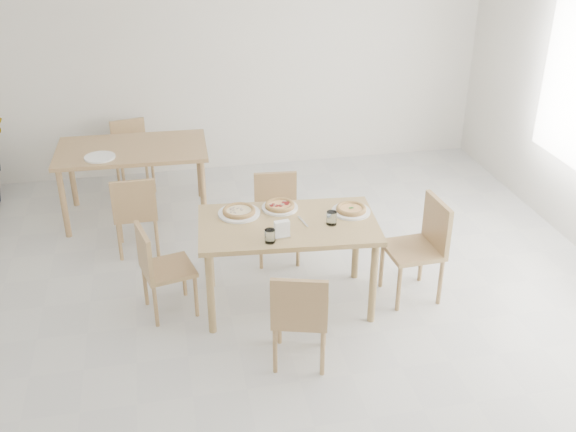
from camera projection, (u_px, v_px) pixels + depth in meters
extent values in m
plane|color=beige|center=(288.00, 344.00, 5.11)|extent=(7.00, 7.00, 0.00)
plane|color=silver|center=(225.00, 51.00, 7.52)|extent=(6.00, 0.00, 6.00)
cube|color=#A48454|center=(288.00, 225.00, 5.27)|extent=(1.46, 0.91, 0.04)
cylinder|color=#A48454|center=(211.00, 293.00, 5.09)|extent=(0.06, 0.06, 0.71)
cylinder|color=#A48454|center=(373.00, 283.00, 5.22)|extent=(0.06, 0.06, 0.71)
cylinder|color=#A48454|center=(210.00, 250.00, 5.66)|extent=(0.06, 0.06, 0.71)
cylinder|color=#A48454|center=(356.00, 242.00, 5.79)|extent=(0.06, 0.06, 0.71)
cube|color=tan|center=(301.00, 313.00, 4.78)|extent=(0.48, 0.48, 0.04)
cube|color=tan|center=(299.00, 304.00, 4.53)|extent=(0.39, 0.14, 0.37)
cylinder|color=tan|center=(324.00, 324.00, 5.01)|extent=(0.03, 0.03, 0.38)
cylinder|color=tan|center=(279.00, 322.00, 5.04)|extent=(0.03, 0.03, 0.38)
cylinder|color=tan|center=(323.00, 353.00, 4.72)|extent=(0.03, 0.03, 0.38)
cylinder|color=tan|center=(275.00, 350.00, 4.74)|extent=(0.03, 0.03, 0.38)
cube|color=tan|center=(278.00, 220.00, 6.06)|extent=(0.42, 0.42, 0.04)
cube|color=tan|center=(275.00, 191.00, 6.12)|extent=(0.39, 0.07, 0.37)
cylinder|color=tan|center=(261.00, 250.00, 5.99)|extent=(0.03, 0.03, 0.38)
cylinder|color=tan|center=(298.00, 248.00, 6.03)|extent=(0.03, 0.03, 0.38)
cylinder|color=tan|center=(258.00, 232.00, 6.29)|extent=(0.03, 0.03, 0.38)
cylinder|color=tan|center=(293.00, 230.00, 6.32)|extent=(0.03, 0.03, 0.38)
cube|color=tan|center=(168.00, 269.00, 5.33)|extent=(0.46, 0.46, 0.04)
cube|color=tan|center=(144.00, 252.00, 5.17)|extent=(0.12, 0.38, 0.36)
cylinder|color=tan|center=(196.00, 296.00, 5.35)|extent=(0.03, 0.03, 0.37)
cylinder|color=tan|center=(184.00, 276.00, 5.61)|extent=(0.03, 0.03, 0.37)
cylinder|color=tan|center=(156.00, 306.00, 5.23)|extent=(0.03, 0.03, 0.37)
cylinder|color=tan|center=(145.00, 285.00, 5.49)|extent=(0.03, 0.03, 0.37)
cube|color=tan|center=(413.00, 250.00, 5.50)|extent=(0.45, 0.45, 0.04)
cube|color=tan|center=(437.00, 223.00, 5.44)|extent=(0.07, 0.43, 0.41)
cylinder|color=tan|center=(382.00, 265.00, 5.72)|extent=(0.04, 0.04, 0.42)
cylinder|color=tan|center=(399.00, 288.00, 5.41)|extent=(0.04, 0.04, 0.42)
cylinder|color=tan|center=(421.00, 260.00, 5.81)|extent=(0.04, 0.04, 0.42)
cylinder|color=tan|center=(440.00, 282.00, 5.49)|extent=(0.04, 0.04, 0.42)
cylinder|color=white|center=(351.00, 211.00, 5.41)|extent=(0.31, 0.31, 0.02)
cylinder|color=white|center=(239.00, 213.00, 5.38)|extent=(0.34, 0.34, 0.02)
cylinder|color=white|center=(280.00, 208.00, 5.47)|extent=(0.29, 0.29, 0.02)
cylinder|color=tan|center=(351.00, 210.00, 5.40)|extent=(0.32, 0.32, 0.01)
torus|color=tan|center=(351.00, 208.00, 5.40)|extent=(0.32, 0.32, 0.03)
cylinder|color=#C36322|center=(351.00, 209.00, 5.40)|extent=(0.24, 0.24, 0.01)
ellipsoid|color=#17651F|center=(351.00, 208.00, 5.40)|extent=(0.04, 0.02, 0.01)
cylinder|color=tan|center=(239.00, 212.00, 5.37)|extent=(0.27, 0.27, 0.01)
torus|color=tan|center=(239.00, 210.00, 5.37)|extent=(0.27, 0.27, 0.03)
cylinder|color=beige|center=(239.00, 211.00, 5.37)|extent=(0.21, 0.21, 0.01)
cylinder|color=tan|center=(280.00, 206.00, 5.46)|extent=(0.30, 0.30, 0.01)
torus|color=tan|center=(280.00, 205.00, 5.46)|extent=(0.31, 0.31, 0.03)
cylinder|color=#C36322|center=(280.00, 205.00, 5.46)|extent=(0.23, 0.23, 0.01)
cylinder|color=white|center=(332.00, 218.00, 5.21)|extent=(0.08, 0.08, 0.11)
cylinder|color=white|center=(270.00, 236.00, 4.96)|extent=(0.08, 0.08, 0.10)
cube|color=silver|center=(282.00, 237.00, 5.04)|extent=(0.13, 0.08, 0.01)
cube|color=white|center=(282.00, 229.00, 5.01)|extent=(0.12, 0.06, 0.12)
cube|color=silver|center=(303.00, 222.00, 5.27)|extent=(0.05, 0.20, 0.01)
cube|color=silver|center=(279.00, 233.00, 5.10)|extent=(0.04, 0.18, 0.01)
cube|color=tan|center=(132.00, 149.00, 6.68)|extent=(1.50, 0.89, 0.04)
cylinder|color=tan|center=(64.00, 204.00, 6.44)|extent=(0.06, 0.06, 0.71)
cylinder|color=tan|center=(203.00, 194.00, 6.65)|extent=(0.06, 0.06, 0.71)
cylinder|color=tan|center=(72.00, 175.00, 7.06)|extent=(0.06, 0.06, 0.71)
cylinder|color=tan|center=(199.00, 166.00, 7.26)|extent=(0.06, 0.06, 0.71)
cube|color=tan|center=(136.00, 212.00, 6.20)|extent=(0.39, 0.39, 0.04)
cube|color=tan|center=(134.00, 200.00, 5.96)|extent=(0.39, 0.04, 0.37)
cylinder|color=tan|center=(156.00, 222.00, 6.47)|extent=(0.03, 0.03, 0.38)
cylinder|color=tan|center=(120.00, 225.00, 6.41)|extent=(0.03, 0.03, 0.38)
cylinder|color=tan|center=(157.00, 238.00, 6.18)|extent=(0.03, 0.03, 0.38)
cylinder|color=tan|center=(120.00, 242.00, 6.12)|extent=(0.03, 0.03, 0.38)
cube|color=tan|center=(134.00, 157.00, 7.40)|extent=(0.45, 0.45, 0.04)
cube|color=tan|center=(128.00, 135.00, 7.45)|extent=(0.38, 0.12, 0.36)
cylinder|color=tan|center=(124.00, 182.00, 7.30)|extent=(0.03, 0.03, 0.37)
cylinder|color=tan|center=(153.00, 177.00, 7.42)|extent=(0.03, 0.03, 0.37)
cylinder|color=tan|center=(118.00, 171.00, 7.57)|extent=(0.03, 0.03, 0.37)
cylinder|color=tan|center=(146.00, 166.00, 7.68)|extent=(0.03, 0.03, 0.37)
cylinder|color=white|center=(100.00, 157.00, 6.43)|extent=(0.29, 0.29, 0.02)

